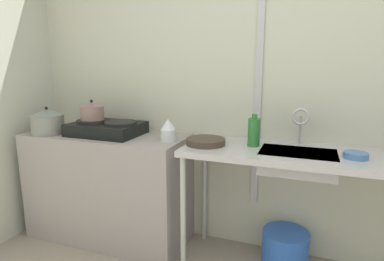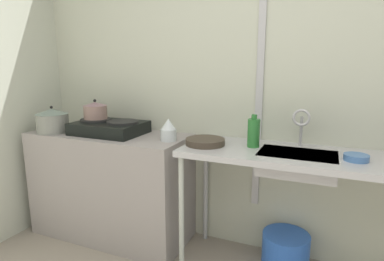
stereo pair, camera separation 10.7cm
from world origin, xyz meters
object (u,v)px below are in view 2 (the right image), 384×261
(pot_beside_stove, at_px, (52,120))
(small_bowl_on_drainboard, at_px, (356,158))
(bucket_on_floor, at_px, (285,251))
(faucet, at_px, (301,121))
(frying_pan, at_px, (205,142))
(stove, at_px, (109,127))
(sink_basin, at_px, (297,163))
(pot_on_left_burner, at_px, (95,110))
(percolator, at_px, (168,130))
(bottle_by_sink, at_px, (254,133))

(pot_beside_stove, height_order, small_bowl_on_drainboard, pot_beside_stove)
(small_bowl_on_drainboard, distance_m, bucket_on_floor, 0.85)
(faucet, relative_size, frying_pan, 0.96)
(stove, distance_m, faucet, 1.43)
(sink_basin, distance_m, faucet, 0.28)
(stove, height_order, pot_on_left_burner, pot_on_left_burner)
(stove, xyz_separation_m, frying_pan, (0.82, -0.03, -0.03))
(pot_on_left_burner, relative_size, pot_beside_stove, 0.74)
(pot_beside_stove, xyz_separation_m, faucet, (1.87, 0.27, 0.08))
(stove, height_order, percolator, percolator)
(frying_pan, relative_size, bucket_on_floor, 0.83)
(frying_pan, relative_size, small_bowl_on_drainboard, 1.96)
(pot_on_left_burner, xyz_separation_m, percolator, (0.66, -0.02, -0.10))
(faucet, xyz_separation_m, small_bowl_on_drainboard, (0.32, -0.18, -0.16))
(stove, xyz_separation_m, bucket_on_floor, (1.38, 0.09, -0.79))
(pot_beside_stove, bearing_deg, sink_basin, 3.89)
(faucet, height_order, bucket_on_floor, faucet)
(pot_on_left_burner, bearing_deg, small_bowl_on_drainboard, -1.20)
(pot_on_left_burner, relative_size, faucet, 0.72)
(pot_beside_stove, distance_m, percolator, 1.00)
(bucket_on_floor, bearing_deg, faucet, 47.50)
(stove, relative_size, sink_basin, 1.15)
(percolator, height_order, small_bowl_on_drainboard, percolator)
(sink_basin, xyz_separation_m, bucket_on_floor, (-0.04, 0.10, -0.67))
(pot_beside_stove, bearing_deg, small_bowl_on_drainboard, 2.50)
(pot_on_left_burner, relative_size, bottle_by_sink, 0.86)
(pot_on_left_burner, bearing_deg, pot_beside_stove, -157.37)
(pot_on_left_burner, height_order, bucket_on_floor, pot_on_left_burner)
(pot_beside_stove, xyz_separation_m, sink_basin, (1.87, 0.13, -0.16))
(sink_basin, distance_m, bottle_by_sink, 0.33)
(small_bowl_on_drainboard, relative_size, bucket_on_floor, 0.43)
(frying_pan, distance_m, bucket_on_floor, 0.95)
(percolator, bearing_deg, pot_on_left_burner, 177.86)
(bottle_by_sink, bearing_deg, sink_basin, -9.14)
(pot_beside_stove, xyz_separation_m, bottle_by_sink, (1.59, 0.17, 0.00))
(bottle_by_sink, xyz_separation_m, bucket_on_floor, (0.24, 0.05, -0.83))
(percolator, bearing_deg, pot_beside_stove, -173.63)
(stove, xyz_separation_m, percolator, (0.54, -0.02, 0.03))
(percolator, bearing_deg, small_bowl_on_drainboard, -0.68)
(faucet, height_order, small_bowl_on_drainboard, faucet)
(pot_on_left_burner, distance_m, percolator, 0.67)
(stove, xyz_separation_m, faucet, (1.42, 0.14, 0.12))
(stove, bearing_deg, pot_on_left_burner, 180.00)
(percolator, height_order, frying_pan, percolator)
(sink_basin, relative_size, faucet, 1.80)
(small_bowl_on_drainboard, bearing_deg, sink_basin, 174.39)
(pot_beside_stove, distance_m, faucet, 1.89)
(bucket_on_floor, bearing_deg, sink_basin, -66.71)
(sink_basin, distance_m, small_bowl_on_drainboard, 0.33)
(pot_on_left_burner, distance_m, pot_beside_stove, 0.36)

